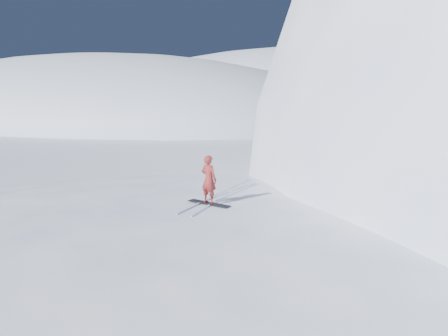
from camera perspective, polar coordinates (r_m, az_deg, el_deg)
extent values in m
plane|color=white|center=(12.52, -8.14, -19.96)|extent=(400.00, 400.00, 0.00)
ellipsoid|color=white|center=(14.23, 3.13, -15.97)|extent=(36.00, 28.00, 4.80)
ellipsoid|color=white|center=(103.10, -17.22, 6.18)|extent=(120.00, 70.00, 28.00)
ellipsoid|color=white|center=(127.44, 9.68, 7.15)|extent=(140.00, 90.00, 36.00)
ellipsoid|color=white|center=(14.12, -27.02, -17.34)|extent=(6.00, 5.40, 0.80)
ellipsoid|color=white|center=(18.00, -0.84, -10.21)|extent=(7.00, 6.30, 1.00)
cube|color=black|center=(15.08, -1.98, -4.64)|extent=(1.68, 0.45, 0.03)
imported|color=maroon|center=(14.89, -2.00, -1.49)|extent=(0.64, 0.45, 1.66)
ellipsoid|color=white|center=(93.09, -23.47, 5.43)|extent=(8.65, 6.92, 6.06)
cube|color=silver|center=(16.45, -0.74, -3.36)|extent=(0.65, 5.98, 0.04)
cube|color=silver|center=(16.28, 0.28, -3.50)|extent=(1.08, 5.92, 0.04)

